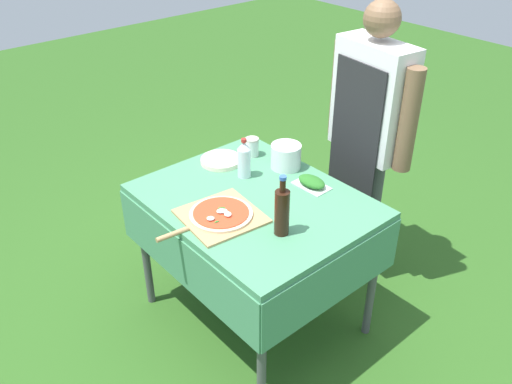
# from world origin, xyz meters

# --- Properties ---
(ground_plane) EXTENTS (12.00, 12.00, 0.00)m
(ground_plane) POSITION_xyz_m (0.00, 0.00, 0.00)
(ground_plane) COLOR #2D5B1E
(prep_table) EXTENTS (1.13, 0.91, 0.80)m
(prep_table) POSITION_xyz_m (0.00, 0.00, 0.71)
(prep_table) COLOR #478960
(prep_table) RESTS_ON ground
(person_cook) EXTENTS (0.62, 0.25, 1.66)m
(person_cook) POSITION_xyz_m (0.06, 0.78, 0.98)
(person_cook) COLOR #4C4C51
(person_cook) RESTS_ON ground
(pizza_on_peel) EXTENTS (0.39, 0.53, 0.05)m
(pizza_on_peel) POSITION_xyz_m (0.02, -0.24, 0.82)
(pizza_on_peel) COLOR tan
(pizza_on_peel) RESTS_ON prep_table
(oil_bottle) EXTENTS (0.07, 0.07, 0.30)m
(oil_bottle) POSITION_xyz_m (0.30, -0.10, 0.92)
(oil_bottle) COLOR black
(oil_bottle) RESTS_ON prep_table
(water_bottle) EXTENTS (0.07, 0.07, 0.22)m
(water_bottle) POSITION_xyz_m (-0.20, 0.10, 0.91)
(water_bottle) COLOR silver
(water_bottle) RESTS_ON prep_table
(herb_container) EXTENTS (0.19, 0.12, 0.05)m
(herb_container) POSITION_xyz_m (0.11, 0.30, 0.83)
(herb_container) COLOR silver
(herb_container) RESTS_ON prep_table
(mixing_tub) EXTENTS (0.16, 0.16, 0.13)m
(mixing_tub) POSITION_xyz_m (-0.13, 0.33, 0.87)
(mixing_tub) COLOR silver
(mixing_tub) RESTS_ON prep_table
(plate_stack) EXTENTS (0.23, 0.23, 0.02)m
(plate_stack) POSITION_xyz_m (-0.40, 0.10, 0.82)
(plate_stack) COLOR beige
(plate_stack) RESTS_ON prep_table
(sauce_jar) EXTENTS (0.08, 0.08, 0.11)m
(sauce_jar) POSITION_xyz_m (-0.35, 0.28, 0.85)
(sauce_jar) COLOR silver
(sauce_jar) RESTS_ON prep_table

